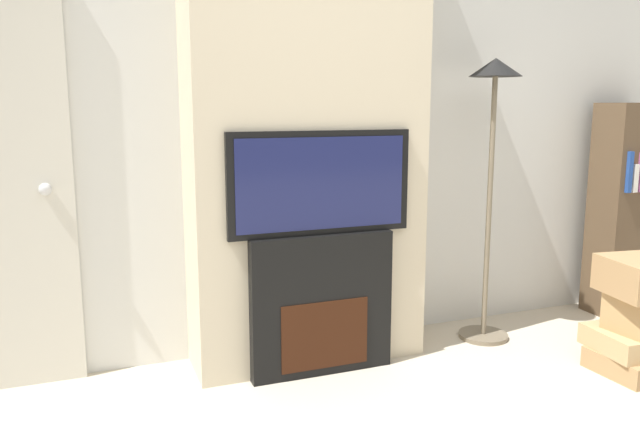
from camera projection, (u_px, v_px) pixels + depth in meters
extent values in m
cube|color=silver|center=(292.00, 106.00, 3.39)|extent=(6.00, 0.06, 2.70)
cube|color=beige|center=(306.00, 107.00, 3.18)|extent=(1.22, 0.39, 2.70)
cube|color=black|center=(320.00, 303.00, 3.17)|extent=(0.74, 0.14, 0.72)
cube|color=#33160A|center=(325.00, 335.00, 3.13)|extent=(0.46, 0.01, 0.35)
cube|color=black|center=(320.00, 183.00, 3.07)|extent=(0.95, 0.06, 0.51)
cube|color=#191E4C|center=(322.00, 184.00, 3.04)|extent=(0.87, 0.01, 0.45)
cylinder|color=#726651|center=(483.00, 335.00, 3.69)|extent=(0.29, 0.29, 0.03)
cylinder|color=#726651|center=(489.00, 210.00, 3.56)|extent=(0.03, 0.03, 1.49)
cone|color=black|center=(496.00, 67.00, 3.42)|extent=(0.29, 0.29, 0.10)
cube|color=tan|center=(639.00, 361.00, 3.22)|extent=(0.47, 0.37, 0.11)
cube|color=tan|center=(639.00, 339.00, 3.23)|extent=(0.49, 0.38, 0.11)
cube|color=brown|center=(626.00, 210.00, 4.05)|extent=(0.42, 0.26, 1.37)
cube|color=#234799|center=(629.00, 172.00, 3.82)|extent=(0.03, 0.02, 0.25)
cube|color=white|center=(635.00, 178.00, 3.85)|extent=(0.03, 0.02, 0.17)
sphere|color=silver|center=(45.00, 189.00, 2.92)|extent=(0.06, 0.06, 0.06)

